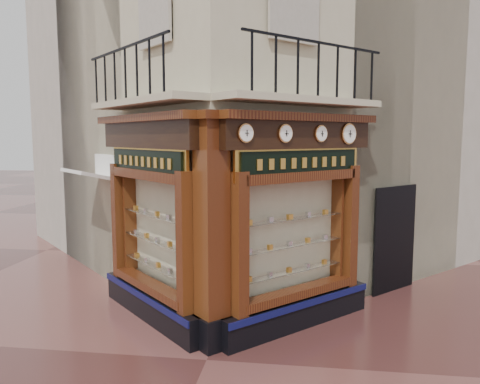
% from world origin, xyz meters
% --- Properties ---
extents(ground, '(80.00, 80.00, 0.00)m').
position_xyz_m(ground, '(0.00, 0.00, 0.00)').
color(ground, '#4B2623').
rests_on(ground, ground).
extents(main_building, '(11.31, 11.31, 12.00)m').
position_xyz_m(main_building, '(0.00, 6.16, 6.00)').
color(main_building, beige).
rests_on(main_building, ground).
extents(neighbour_left, '(11.31, 11.31, 11.00)m').
position_xyz_m(neighbour_left, '(-2.47, 8.63, 5.50)').
color(neighbour_left, '#BDB3A4').
rests_on(neighbour_left, ground).
extents(neighbour_right, '(11.31, 11.31, 11.00)m').
position_xyz_m(neighbour_right, '(2.47, 8.63, 5.50)').
color(neighbour_right, '#BDB3A4').
rests_on(neighbour_right, ground).
extents(shopfront_left, '(2.86, 2.86, 3.98)m').
position_xyz_m(shopfront_left, '(-1.41, 1.57, 1.98)').
color(shopfront_left, black).
rests_on(shopfront_left, ground).
extents(shopfront_right, '(2.86, 2.86, 3.98)m').
position_xyz_m(shopfront_right, '(1.41, 1.57, 1.98)').
color(shopfront_right, black).
rests_on(shopfront_right, ground).
extents(corner_pilaster, '(0.85, 0.85, 3.98)m').
position_xyz_m(corner_pilaster, '(0.00, 0.50, 1.95)').
color(corner_pilaster, black).
rests_on(corner_pilaster, ground).
extents(balcony, '(5.94, 2.97, 1.03)m').
position_xyz_m(balcony, '(0.00, 1.49, 4.22)').
color(balcony, beige).
rests_on(balcony, ground).
extents(clock_a, '(0.25, 0.25, 0.31)m').
position_xyz_m(clock_a, '(0.57, 0.46, 3.62)').
color(clock_a, '#C97F43').
rests_on(clock_a, ground).
extents(clock_b, '(0.26, 0.26, 0.32)m').
position_xyz_m(clock_b, '(1.18, 1.07, 3.62)').
color(clock_b, '#C97F43').
rests_on(clock_b, ground).
extents(clock_c, '(0.25, 0.25, 0.31)m').
position_xyz_m(clock_c, '(1.80, 1.69, 3.62)').
color(clock_c, '#C97F43').
rests_on(clock_c, ground).
extents(clock_d, '(0.32, 0.32, 0.40)m').
position_xyz_m(clock_d, '(2.34, 2.24, 3.62)').
color(clock_d, '#C97F43').
rests_on(clock_d, ground).
extents(awning, '(1.68, 1.68, 0.28)m').
position_xyz_m(awning, '(-3.41, 3.20, 0.00)').
color(awning, white).
rests_on(awning, ground).
extents(signboard_left, '(2.17, 2.17, 0.58)m').
position_xyz_m(signboard_left, '(-1.46, 1.51, 3.10)').
color(signboard_left, gold).
rests_on(signboard_left, ground).
extents(signboard_right, '(2.18, 2.18, 0.58)m').
position_xyz_m(signboard_right, '(1.46, 1.51, 3.10)').
color(signboard_right, gold).
rests_on(signboard_right, ground).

